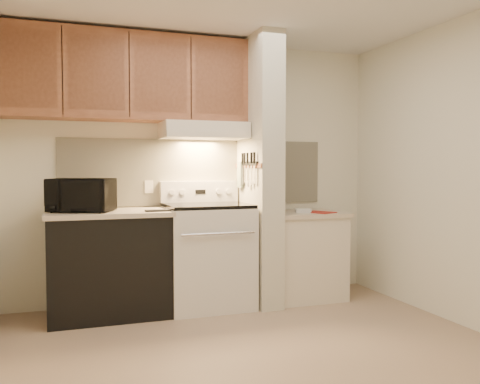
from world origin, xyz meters
name	(u,v)px	position (x,y,z in m)	size (l,w,h in m)	color
floor	(251,348)	(0.00, 0.00, 0.00)	(3.60, 3.60, 0.00)	tan
wall_back	(198,171)	(0.00, 1.50, 1.25)	(3.60, 0.02, 2.50)	white
wall_right	(458,172)	(1.80, 0.00, 1.25)	(0.02, 3.00, 2.50)	white
backsplash	(198,172)	(0.00, 1.49, 1.24)	(2.60, 0.02, 0.63)	#ECE4C4
range_body	(207,257)	(0.00, 1.16, 0.46)	(0.76, 0.65, 0.92)	silver
oven_window	(217,258)	(0.00, 0.84, 0.50)	(0.50, 0.01, 0.30)	black
oven_handle	(219,234)	(0.00, 0.80, 0.72)	(0.02, 0.02, 0.65)	silver
cooktop	(207,205)	(0.00, 1.16, 0.94)	(0.74, 0.64, 0.03)	black
range_backguard	(199,192)	(0.00, 1.44, 1.05)	(0.76, 0.08, 0.20)	silver
range_display	(200,192)	(0.00, 1.40, 1.05)	(0.10, 0.01, 0.04)	black
range_knob_left_outer	(172,192)	(-0.28, 1.40, 1.05)	(0.05, 0.05, 0.02)	silver
range_knob_left_inner	(182,192)	(-0.18, 1.40, 1.05)	(0.05, 0.05, 0.02)	silver
range_knob_right_inner	(218,191)	(0.18, 1.40, 1.05)	(0.05, 0.05, 0.02)	silver
range_knob_right_outer	(228,191)	(0.28, 1.40, 1.05)	(0.05, 0.05, 0.02)	silver
dishwasher_front	(109,266)	(-0.88, 1.17, 0.43)	(1.00, 0.63, 0.87)	black
left_countertop	(108,213)	(-0.88, 1.17, 0.89)	(1.04, 0.67, 0.04)	beige
spoon_rest	(159,211)	(-0.48, 0.97, 0.92)	(0.23, 0.07, 0.02)	black
teal_jar	(99,206)	(-0.96, 1.06, 0.96)	(0.09, 0.09, 0.10)	#226059
outlet	(149,187)	(-0.48, 1.48, 1.10)	(0.08, 0.01, 0.12)	silver
microwave	(81,195)	(-1.10, 1.15, 1.05)	(0.51, 0.34, 0.28)	black
partition_pillar	(259,171)	(0.51, 1.15, 1.25)	(0.22, 0.70, 2.50)	beige
pillar_trim	(248,166)	(0.39, 1.15, 1.30)	(0.01, 0.70, 0.04)	#985B3C
knife_strip	(249,163)	(0.39, 1.10, 1.32)	(0.02, 0.42, 0.04)	black
knife_blade_a	(254,174)	(0.38, 0.93, 1.22)	(0.01, 0.04, 0.16)	silver
knife_handle_a	(254,158)	(0.38, 0.94, 1.37)	(0.02, 0.02, 0.10)	black
knife_blade_b	(251,175)	(0.38, 1.01, 1.21)	(0.01, 0.04, 0.18)	silver
knife_handle_b	(252,158)	(0.38, 1.01, 1.37)	(0.02, 0.02, 0.10)	black
knife_blade_c	(248,176)	(0.38, 1.09, 1.20)	(0.01, 0.04, 0.20)	silver
knife_handle_c	(247,158)	(0.38, 1.11, 1.37)	(0.02, 0.02, 0.10)	black
knife_blade_d	(245,174)	(0.38, 1.18, 1.22)	(0.01, 0.04, 0.16)	silver
knife_handle_d	(245,158)	(0.38, 1.19, 1.37)	(0.02, 0.02, 0.10)	black
knife_blade_e	(242,175)	(0.38, 1.25, 1.21)	(0.01, 0.04, 0.18)	silver
knife_handle_e	(242,158)	(0.38, 1.25, 1.37)	(0.02, 0.02, 0.10)	black
oven_mitt	(240,175)	(0.38, 1.32, 1.21)	(0.03, 0.10, 0.25)	gray
right_cab_base	(303,257)	(0.97, 1.15, 0.40)	(0.70, 0.60, 0.81)	silver
right_countertop	(303,214)	(0.97, 1.15, 0.83)	(0.74, 0.64, 0.04)	beige
red_folder	(320,212)	(1.07, 1.00, 0.85)	(0.20, 0.27, 0.01)	maroon
white_box	(303,211)	(0.92, 1.05, 0.87)	(0.14, 0.10, 0.04)	white
range_hood	(203,131)	(0.00, 1.28, 1.62)	(0.78, 0.44, 0.15)	silver
hood_lip	(210,134)	(0.00, 1.07, 1.58)	(0.78, 0.04, 0.06)	silver
upper_cabinets	(127,77)	(-0.69, 1.32, 2.08)	(2.18, 0.33, 0.77)	#985B3C
cab_door_a	(27,68)	(-1.51, 1.17, 2.08)	(0.46, 0.01, 0.63)	#985B3C
cab_gap_a	(62,70)	(-1.23, 1.16, 2.08)	(0.01, 0.01, 0.73)	black
cab_door_b	(96,72)	(-0.96, 1.17, 2.08)	(0.46, 0.01, 0.63)	#985B3C
cab_gap_b	(129,74)	(-0.69, 1.16, 2.08)	(0.01, 0.01, 0.73)	black
cab_door_c	(161,76)	(-0.42, 1.17, 2.08)	(0.46, 0.01, 0.63)	#985B3C
cab_gap_c	(191,78)	(-0.14, 1.16, 2.08)	(0.01, 0.01, 0.73)	black
cab_door_d	(220,80)	(0.13, 1.17, 2.08)	(0.46, 0.01, 0.63)	#985B3C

